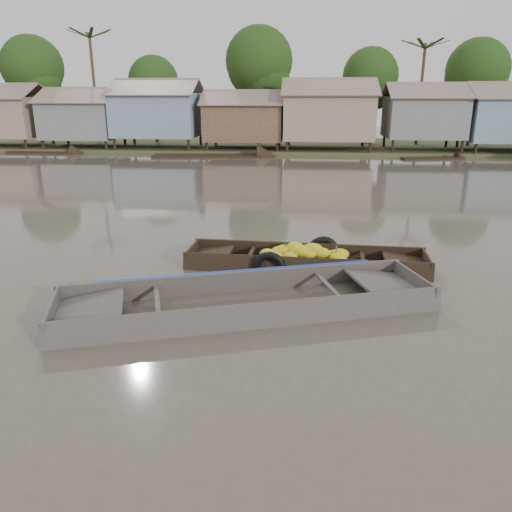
{
  "coord_description": "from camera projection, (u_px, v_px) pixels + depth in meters",
  "views": [
    {
      "loc": [
        0.6,
        -9.56,
        4.44
      ],
      "look_at": [
        -0.38,
        1.37,
        0.8
      ],
      "focal_mm": 35.0,
      "sensor_mm": 36.0,
      "label": 1
    }
  ],
  "objects": [
    {
      "name": "banana_boat",
      "position": [
        303.0,
        259.0,
        13.23
      ],
      "size": [
        6.38,
        1.81,
        0.91
      ],
      "rotation": [
        0.0,
        0.0,
        -0.05
      ],
      "color": "black",
      "rests_on": "ground"
    },
    {
      "name": "distant_boats",
      "position": [
        487.0,
        160.0,
        32.34
      ],
      "size": [
        49.69,
        15.55,
        1.38
      ],
      "color": "black",
      "rests_on": "ground"
    },
    {
      "name": "riverbank",
      "position": [
        333.0,
        109.0,
        39.39
      ],
      "size": [
        120.0,
        12.47,
        10.22
      ],
      "color": "#384723",
      "rests_on": "ground"
    },
    {
      "name": "viewer_boat",
      "position": [
        247.0,
        305.0,
        10.71
      ],
      "size": [
        8.25,
        4.42,
        0.64
      ],
      "rotation": [
        0.0,
        0.0,
        0.31
      ],
      "color": "#413B37",
      "rests_on": "ground"
    },
    {
      "name": "ground",
      "position": [
        268.0,
        313.0,
        10.49
      ],
      "size": [
        120.0,
        120.0,
        0.0
      ],
      "primitive_type": "plane",
      "color": "#50483D",
      "rests_on": "ground"
    }
  ]
}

